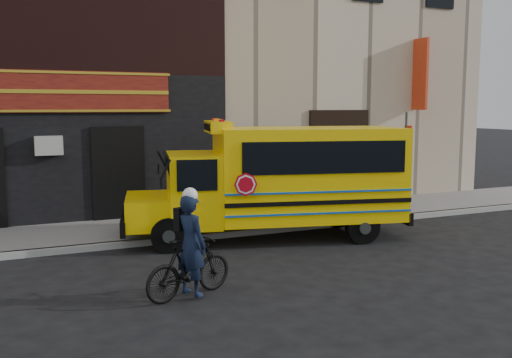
{
  "coord_description": "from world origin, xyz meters",
  "views": [
    {
      "loc": [
        -6.1,
        -10.52,
        3.27
      ],
      "look_at": [
        -0.59,
        1.85,
        1.54
      ],
      "focal_mm": 40.0,
      "sensor_mm": 36.0,
      "label": 1
    }
  ],
  "objects": [
    {
      "name": "building",
      "position": [
        -0.04,
        10.45,
        6.13
      ],
      "size": [
        20.0,
        10.7,
        12.0
      ],
      "color": "#C5B293",
      "rests_on": "sidewalk"
    },
    {
      "name": "sidewalk",
      "position": [
        0.0,
        4.1,
        0.07
      ],
      "size": [
        40.0,
        3.0,
        0.15
      ],
      "primitive_type": "cube",
      "color": "slate",
      "rests_on": "ground"
    },
    {
      "name": "cyclist",
      "position": [
        -3.26,
        -1.41,
        0.88
      ],
      "size": [
        0.67,
        0.76,
        1.75
      ],
      "primitive_type": "imported",
      "rotation": [
        0.0,
        0.0,
        2.05
      ],
      "color": "black",
      "rests_on": "ground"
    },
    {
      "name": "ground",
      "position": [
        0.0,
        0.0,
        0.0
      ],
      "size": [
        120.0,
        120.0,
        0.0
      ],
      "primitive_type": "plane",
      "color": "black",
      "rests_on": "ground"
    },
    {
      "name": "bicycle",
      "position": [
        -3.28,
        -1.37,
        0.52
      ],
      "size": [
        1.81,
        1.02,
        1.05
      ],
      "primitive_type": "imported",
      "rotation": [
        0.0,
        0.0,
        1.9
      ],
      "color": "black",
      "rests_on": "ground"
    },
    {
      "name": "curb",
      "position": [
        0.0,
        2.6,
        0.07
      ],
      "size": [
        40.0,
        0.2,
        0.15
      ],
      "primitive_type": "cube",
      "color": "#959690",
      "rests_on": "ground"
    },
    {
      "name": "sign_pole",
      "position": [
        4.7,
        2.91,
        1.71
      ],
      "size": [
        0.08,
        0.27,
        3.11
      ],
      "color": "#3A413D",
      "rests_on": "ground"
    },
    {
      "name": "school_bus",
      "position": [
        0.17,
        1.99,
        1.51
      ],
      "size": [
        7.2,
        3.63,
        2.92
      ],
      "color": "black",
      "rests_on": "ground"
    }
  ]
}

